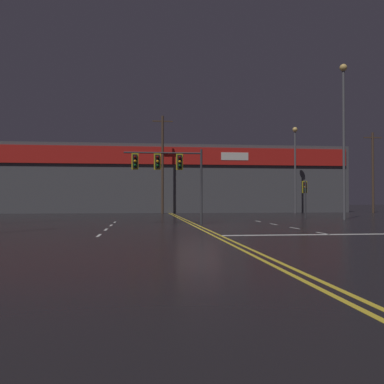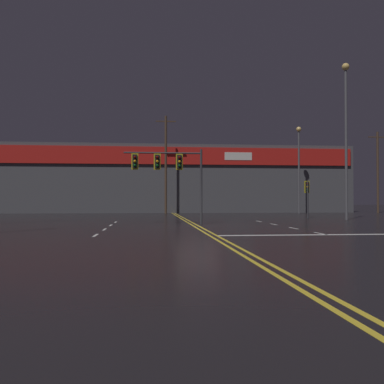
% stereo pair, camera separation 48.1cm
% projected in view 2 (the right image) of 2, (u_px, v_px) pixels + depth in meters
% --- Properties ---
extents(ground_plane, '(200.00, 200.00, 0.00)m').
position_uv_depth(ground_plane, '(197.00, 227.00, 23.97)').
color(ground_plane, black).
extents(road_markings, '(14.69, 60.00, 0.01)m').
position_uv_depth(road_markings, '(217.00, 228.00, 22.89)').
color(road_markings, gold).
rests_on(road_markings, ground).
extents(traffic_signal_median, '(4.84, 0.36, 4.64)m').
position_uv_depth(traffic_signal_median, '(167.00, 166.00, 26.30)').
color(traffic_signal_median, '#38383D').
rests_on(traffic_signal_median, ground).
extents(traffic_signal_corner_northeast, '(0.42, 0.36, 3.06)m').
position_uv_depth(traffic_signal_corner_northeast, '(307.00, 191.00, 34.97)').
color(traffic_signal_corner_northeast, '#38383D').
rests_on(traffic_signal_corner_northeast, ground).
extents(streetlight_near_left, '(0.56, 0.56, 9.65)m').
position_uv_depth(streetlight_near_left, '(299.00, 158.00, 47.51)').
color(streetlight_near_left, '#59595E').
rests_on(streetlight_near_left, ground).
extents(streetlight_median_approach, '(0.56, 0.56, 11.89)m').
position_uv_depth(streetlight_median_approach, '(346.00, 123.00, 32.34)').
color(streetlight_median_approach, '#59595E').
rests_on(streetlight_median_approach, ground).
extents(building_backdrop, '(42.99, 10.23, 7.93)m').
position_uv_depth(building_backdrop, '(171.00, 180.00, 53.67)').
color(building_backdrop, '#4C4C51').
rests_on(building_backdrop, ground).
extents(utility_pole_row, '(47.39, 0.26, 11.23)m').
position_uv_depth(utility_pole_row, '(164.00, 164.00, 46.56)').
color(utility_pole_row, '#4C3828').
rests_on(utility_pole_row, ground).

